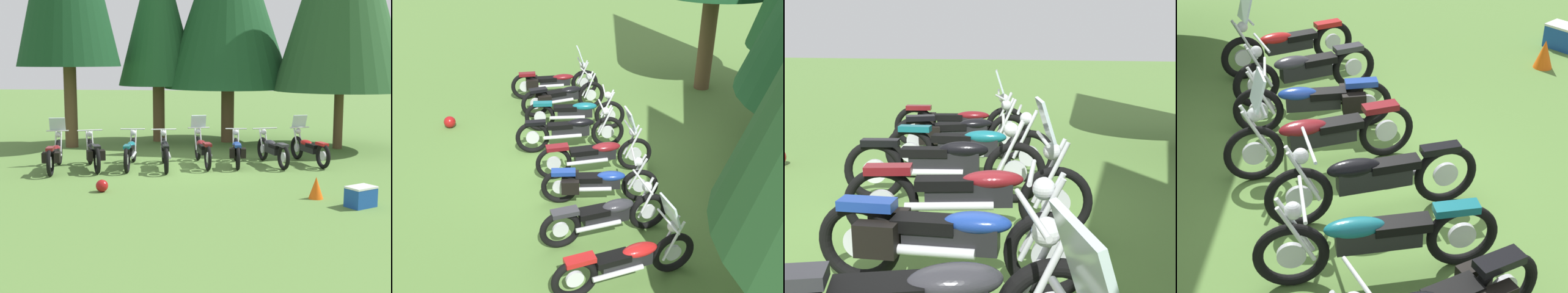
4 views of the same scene
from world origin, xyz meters
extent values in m
plane|color=#547A38|center=(0.00, 0.00, 0.00)|extent=(80.00, 80.00, 0.00)
torus|color=black|center=(-3.62, -0.13, 0.37)|extent=(0.25, 0.75, 0.74)
cylinder|color=silver|center=(-3.62, -0.13, 0.37)|extent=(0.10, 0.29, 0.28)
torus|color=black|center=(-3.30, -1.74, 0.37)|extent=(0.25, 0.75, 0.74)
cylinder|color=silver|center=(-3.30, -1.74, 0.37)|extent=(0.10, 0.29, 0.28)
cube|color=black|center=(-3.46, -0.94, 0.46)|extent=(0.35, 0.84, 0.20)
ellipsoid|color=maroon|center=(-3.50, -0.72, 0.58)|extent=(0.35, 0.61, 0.15)
cube|color=black|center=(-3.41, -1.16, 0.55)|extent=(0.33, 0.58, 0.10)
cube|color=maroon|center=(-3.31, -1.66, 0.71)|extent=(0.26, 0.47, 0.08)
cylinder|color=silver|center=(-3.68, -0.21, 0.67)|extent=(0.11, 0.34, 0.65)
cylinder|color=silver|center=(-3.53, -0.18, 0.67)|extent=(0.11, 0.34, 0.65)
cylinder|color=silver|center=(-3.59, -0.27, 1.00)|extent=(0.62, 0.16, 0.04)
sphere|color=silver|center=(-3.61, -0.18, 0.88)|extent=(0.20, 0.20, 0.17)
cylinder|color=silver|center=(-3.30, -1.09, 0.39)|extent=(0.24, 0.81, 0.08)
cube|color=silver|center=(-3.59, -0.25, 1.18)|extent=(0.46, 0.23, 0.39)
cube|color=black|center=(-3.49, -1.58, 0.47)|extent=(0.20, 0.34, 0.26)
cube|color=black|center=(-3.18, -1.52, 0.47)|extent=(0.20, 0.34, 0.26)
torus|color=black|center=(-2.77, 0.06, 0.37)|extent=(0.39, 0.72, 0.74)
cylinder|color=silver|center=(-2.77, 0.06, 0.37)|extent=(0.16, 0.28, 0.28)
torus|color=black|center=(-2.18, -1.31, 0.37)|extent=(0.39, 0.72, 0.74)
cylinder|color=silver|center=(-2.18, -1.31, 0.37)|extent=(0.16, 0.28, 0.28)
cube|color=black|center=(-2.48, -0.62, 0.47)|extent=(0.48, 0.76, 0.22)
ellipsoid|color=black|center=(-2.56, -0.43, 0.60)|extent=(0.44, 0.58, 0.17)
cube|color=black|center=(-2.40, -0.81, 0.57)|extent=(0.42, 0.55, 0.10)
cube|color=black|center=(-2.21, -1.23, 0.72)|extent=(0.35, 0.48, 0.08)
cylinder|color=silver|center=(-2.82, -0.02, 0.67)|extent=(0.17, 0.33, 0.65)
cylinder|color=silver|center=(-2.68, 0.04, 0.67)|extent=(0.17, 0.33, 0.65)
cylinder|color=silver|center=(-2.71, -0.06, 1.00)|extent=(0.66, 0.31, 0.04)
sphere|color=silver|center=(-2.75, 0.02, 0.88)|extent=(0.22, 0.22, 0.17)
cylinder|color=silver|center=(-2.29, -0.72, 0.39)|extent=(0.36, 0.71, 0.08)
cube|color=black|center=(-2.41, -1.19, 0.47)|extent=(0.25, 0.35, 0.26)
cube|color=black|center=(-2.11, -1.06, 0.47)|extent=(0.25, 0.35, 0.26)
torus|color=black|center=(-1.59, 0.55, 0.36)|extent=(0.17, 0.73, 0.72)
cylinder|color=silver|center=(-1.59, 0.55, 0.36)|extent=(0.08, 0.28, 0.28)
torus|color=black|center=(-1.43, -1.10, 0.36)|extent=(0.17, 0.73, 0.72)
cylinder|color=silver|center=(-1.43, -1.10, 0.36)|extent=(0.08, 0.28, 0.28)
cube|color=black|center=(-1.51, -0.28, 0.46)|extent=(0.26, 0.84, 0.23)
ellipsoid|color=#14606B|center=(-1.53, -0.05, 0.61)|extent=(0.28, 0.60, 0.18)
cube|color=black|center=(-1.49, -0.50, 0.58)|extent=(0.27, 0.57, 0.10)
cube|color=#14606B|center=(-1.43, -1.02, 0.70)|extent=(0.21, 0.45, 0.08)
cylinder|color=silver|center=(-1.65, 0.48, 0.66)|extent=(0.08, 0.34, 0.65)
cylinder|color=silver|center=(-1.51, 0.50, 0.66)|extent=(0.08, 0.34, 0.65)
cylinder|color=silver|center=(-1.57, 0.41, 1.00)|extent=(0.71, 0.10, 0.04)
sphere|color=silver|center=(-1.58, 0.50, 0.88)|extent=(0.19, 0.19, 0.17)
cylinder|color=silver|center=(-1.38, -0.45, 0.38)|extent=(0.16, 0.83, 0.08)
torus|color=black|center=(-0.69, 0.50, 0.37)|extent=(0.24, 0.75, 0.74)
cylinder|color=silver|center=(-0.69, 0.50, 0.37)|extent=(0.10, 0.29, 0.29)
torus|color=black|center=(-0.37, -1.13, 0.37)|extent=(0.24, 0.75, 0.74)
cylinder|color=silver|center=(-0.37, -1.13, 0.37)|extent=(0.10, 0.29, 0.29)
cube|color=black|center=(-0.53, -0.32, 0.48)|extent=(0.33, 0.84, 0.26)
ellipsoid|color=black|center=(-0.57, -0.09, 0.64)|extent=(0.32, 0.62, 0.20)
cube|color=black|center=(-0.48, -0.54, 0.61)|extent=(0.30, 0.58, 0.10)
cube|color=black|center=(-0.38, -1.06, 0.72)|extent=(0.24, 0.46, 0.08)
cylinder|color=silver|center=(-0.74, 0.43, 0.67)|extent=(0.11, 0.34, 0.65)
cylinder|color=silver|center=(-0.61, 0.45, 0.67)|extent=(0.11, 0.34, 0.65)
cylinder|color=silver|center=(-0.66, 0.36, 1.01)|extent=(0.71, 0.17, 0.04)
sphere|color=silver|center=(-0.68, 0.45, 0.89)|extent=(0.20, 0.20, 0.17)
cylinder|color=silver|center=(-0.39, -0.48, 0.39)|extent=(0.24, 0.82, 0.08)
torus|color=black|center=(0.26, 1.05, 0.36)|extent=(0.27, 0.72, 0.73)
cylinder|color=silver|center=(0.26, 1.05, 0.36)|extent=(0.12, 0.29, 0.28)
torus|color=black|center=(0.69, -0.57, 0.36)|extent=(0.27, 0.72, 0.73)
cylinder|color=silver|center=(0.69, -0.57, 0.36)|extent=(0.12, 0.29, 0.28)
cube|color=black|center=(0.48, 0.24, 0.46)|extent=(0.41, 0.86, 0.23)
ellipsoid|color=maroon|center=(0.42, 0.47, 0.60)|extent=(0.40, 0.64, 0.18)
cube|color=black|center=(0.54, 0.02, 0.57)|extent=(0.38, 0.60, 0.10)
cube|color=maroon|center=(0.67, -0.49, 0.71)|extent=(0.30, 0.47, 0.08)
cylinder|color=silver|center=(0.20, 0.98, 0.66)|extent=(0.13, 0.34, 0.65)
cylinder|color=silver|center=(0.36, 1.02, 0.66)|extent=(0.13, 0.34, 0.65)
cylinder|color=silver|center=(0.30, 0.92, 1.00)|extent=(0.63, 0.20, 0.04)
sphere|color=silver|center=(0.28, 1.01, 0.88)|extent=(0.21, 0.21, 0.17)
cylinder|color=silver|center=(0.65, 0.10, 0.38)|extent=(0.29, 0.82, 0.08)
cube|color=silver|center=(0.29, 0.94, 1.18)|extent=(0.46, 0.26, 0.39)
torus|color=black|center=(1.39, 1.10, 0.34)|extent=(0.15, 0.69, 0.68)
cylinder|color=silver|center=(1.39, 1.10, 0.34)|extent=(0.07, 0.26, 0.26)
torus|color=black|center=(1.50, -0.38, 0.34)|extent=(0.15, 0.69, 0.68)
cylinder|color=silver|center=(1.50, -0.38, 0.34)|extent=(0.07, 0.26, 0.26)
cube|color=black|center=(1.45, 0.36, 0.43)|extent=(0.25, 0.75, 0.21)
ellipsoid|color=navy|center=(1.43, 0.56, 0.56)|extent=(0.28, 0.54, 0.16)
cube|color=black|center=(1.46, 0.15, 0.53)|extent=(0.26, 0.50, 0.10)
cube|color=navy|center=(1.49, -0.31, 0.66)|extent=(0.21, 0.45, 0.08)
cylinder|color=silver|center=(1.33, 1.03, 0.64)|extent=(0.07, 0.34, 0.65)
cylinder|color=silver|center=(1.47, 1.04, 0.64)|extent=(0.07, 0.34, 0.65)
cylinder|color=silver|center=(1.40, 0.96, 0.98)|extent=(0.62, 0.08, 0.04)
sphere|color=silver|center=(1.40, 1.05, 0.86)|extent=(0.18, 0.18, 0.17)
cylinder|color=silver|center=(1.58, 0.20, 0.36)|extent=(0.13, 0.74, 0.08)
cube|color=black|center=(1.33, -0.20, 0.44)|extent=(0.16, 0.33, 0.26)
cube|color=black|center=(1.64, -0.17, 0.44)|extent=(0.16, 0.33, 0.26)
ellipsoid|color=#2D2D33|center=(2.40, 0.67, 0.60)|extent=(0.44, 0.60, 0.19)
cube|color=black|center=(2.55, 0.27, 0.57)|extent=(0.41, 0.57, 0.10)
cylinder|color=silver|center=(2.15, 1.11, 0.65)|extent=(0.16, 0.33, 0.65)
cylinder|color=silver|center=(2.30, 1.16, 0.65)|extent=(0.16, 0.33, 0.65)
cylinder|color=silver|center=(2.25, 1.06, 0.98)|extent=(0.72, 0.30, 0.04)
sphere|color=silver|center=(2.22, 1.14, 0.86)|extent=(0.22, 0.22, 0.17)
cube|color=silver|center=(3.28, 1.38, 1.17)|extent=(0.46, 0.31, 0.39)
camera|label=1|loc=(1.86, -15.82, 3.00)|focal=52.60mm
camera|label=2|loc=(8.90, 0.40, 5.32)|focal=44.49mm
camera|label=3|loc=(4.75, 1.36, 1.91)|focal=44.41mm
camera|label=4|loc=(-5.96, 0.14, 4.17)|focal=55.73mm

